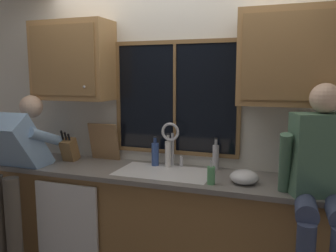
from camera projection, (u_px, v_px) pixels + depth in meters
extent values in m
cube|color=silver|center=(177.00, 125.00, 3.20)|extent=(5.69, 0.12, 2.55)
cube|color=black|center=(176.00, 98.00, 3.10)|extent=(1.10, 0.02, 0.95)
cube|color=brown|center=(175.00, 42.00, 3.02)|extent=(1.17, 0.02, 0.04)
cube|color=brown|center=(175.00, 152.00, 3.16)|extent=(1.17, 0.02, 0.04)
cube|color=brown|center=(118.00, 97.00, 3.28)|extent=(0.03, 0.02, 0.95)
cube|color=brown|center=(239.00, 100.00, 2.90)|extent=(0.03, 0.02, 0.95)
cube|color=brown|center=(175.00, 98.00, 3.09)|extent=(0.02, 0.02, 0.95)
cube|color=olive|center=(165.00, 225.00, 3.00)|extent=(3.29, 0.58, 0.88)
cube|color=slate|center=(164.00, 175.00, 2.91)|extent=(3.35, 0.62, 0.04)
cube|color=white|center=(67.00, 226.00, 2.95)|extent=(0.60, 0.02, 0.74)
cube|color=#A87A47|center=(73.00, 61.00, 3.22)|extent=(0.75, 0.33, 0.72)
cube|color=olive|center=(62.00, 60.00, 3.06)|extent=(0.67, 0.01, 0.62)
sphere|color=#B2B2B7|center=(84.00, 87.00, 3.01)|extent=(0.02, 0.02, 0.02)
cube|color=#A87A47|center=(290.00, 58.00, 2.59)|extent=(0.75, 0.33, 0.72)
cube|color=olive|center=(290.00, 56.00, 2.43)|extent=(0.67, 0.01, 0.62)
sphere|color=#B2B2B7|center=(323.00, 90.00, 2.38)|extent=(0.02, 0.02, 0.02)
cube|color=silver|center=(164.00, 173.00, 2.92)|extent=(0.80, 0.46, 0.02)
cube|color=beige|center=(143.00, 182.00, 3.00)|extent=(0.36, 0.42, 0.20)
cube|color=beige|center=(187.00, 187.00, 2.87)|extent=(0.36, 0.42, 0.20)
cube|color=silver|center=(165.00, 185.00, 2.93)|extent=(0.04, 0.42, 0.20)
cylinder|color=silver|center=(173.00, 150.00, 3.10)|extent=(0.03, 0.03, 0.30)
torus|color=silver|center=(171.00, 132.00, 3.02)|extent=(0.16, 0.02, 0.16)
cylinder|color=silver|center=(181.00, 161.00, 3.09)|extent=(0.03, 0.03, 0.09)
cylinder|color=#595147|center=(14.00, 228.00, 2.95)|extent=(0.13, 0.13, 0.88)
cube|color=#8CB2DB|center=(15.00, 145.00, 3.04)|extent=(0.44, 0.51, 0.60)
sphere|color=beige|center=(31.00, 107.00, 3.20)|extent=(0.21, 0.21, 0.21)
cylinder|color=#8CB2DB|center=(11.00, 135.00, 3.27)|extent=(0.09, 0.52, 0.26)
cylinder|color=#8CB2DB|center=(49.00, 138.00, 3.12)|extent=(0.09, 0.52, 0.26)
cylinder|color=#384260|center=(306.00, 207.00, 2.19)|extent=(0.14, 0.43, 0.16)
cube|color=#4C7259|center=(322.00, 155.00, 2.32)|extent=(0.44, 0.33, 0.56)
sphere|color=beige|center=(325.00, 98.00, 2.27)|extent=(0.20, 0.20, 0.20)
cylinder|color=#4C7259|center=(285.00, 165.00, 2.37)|extent=(0.08, 0.20, 0.47)
cube|color=olive|center=(70.00, 150.00, 3.28)|extent=(0.12, 0.18, 0.25)
cylinder|color=black|center=(62.00, 135.00, 3.22)|extent=(0.02, 0.05, 0.09)
cylinder|color=black|center=(65.00, 136.00, 3.21)|extent=(0.02, 0.04, 0.08)
cylinder|color=black|center=(69.00, 137.00, 3.20)|extent=(0.02, 0.04, 0.06)
cube|color=#997047|center=(104.00, 142.00, 3.32)|extent=(0.30, 0.09, 0.36)
ellipsoid|color=silver|center=(244.00, 177.00, 2.61)|extent=(0.22, 0.22, 0.11)
cylinder|color=#59A566|center=(211.00, 176.00, 2.58)|extent=(0.06, 0.06, 0.13)
cylinder|color=silver|center=(211.00, 164.00, 2.57)|extent=(0.02, 0.02, 0.04)
cylinder|color=silver|center=(211.00, 161.00, 2.55)|extent=(0.01, 0.04, 0.01)
cylinder|color=silver|center=(168.00, 154.00, 3.06)|extent=(0.05, 0.05, 0.23)
cylinder|color=#B3AFA7|center=(168.00, 138.00, 3.04)|extent=(0.02, 0.02, 0.06)
cylinder|color=black|center=(168.00, 134.00, 3.03)|extent=(0.03, 0.03, 0.01)
cylinder|color=#334C8C|center=(155.00, 154.00, 3.11)|extent=(0.07, 0.07, 0.21)
cylinder|color=navy|center=(155.00, 140.00, 3.09)|extent=(0.03, 0.03, 0.05)
cylinder|color=black|center=(155.00, 137.00, 3.09)|extent=(0.03, 0.03, 0.01)
cylinder|color=#B7B7BC|center=(216.00, 157.00, 2.99)|extent=(0.06, 0.06, 0.21)
cylinder|color=#929296|center=(216.00, 142.00, 2.97)|extent=(0.03, 0.03, 0.05)
cylinder|color=black|center=(216.00, 139.00, 2.96)|extent=(0.03, 0.03, 0.01)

